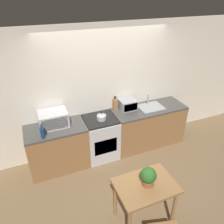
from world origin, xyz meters
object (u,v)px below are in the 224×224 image
at_px(microwave, 53,119).
at_px(dining_table, 145,191).
at_px(kettle, 102,116).
at_px(stove_range, 101,137).
at_px(bottle, 42,133).
at_px(toaster_oven, 128,104).

relative_size(microwave, dining_table, 0.61).
xyz_separation_m(kettle, microwave, (-0.88, 0.14, 0.07)).
relative_size(stove_range, bottle, 3.37).
relative_size(kettle, toaster_oven, 0.54).
bearing_deg(kettle, toaster_oven, 16.21).
height_order(stove_range, bottle, bottle).
bearing_deg(stove_range, toaster_oven, 12.15).
relative_size(kettle, microwave, 0.35).
height_order(kettle, bottle, bottle).
relative_size(stove_range, dining_table, 1.08).
bearing_deg(bottle, dining_table, -50.74).
bearing_deg(bottle, kettle, 8.93).
bearing_deg(dining_table, kettle, 92.05).
height_order(stove_range, kettle, kettle).
xyz_separation_m(stove_range, dining_table, (0.08, -1.65, 0.18)).
distance_m(stove_range, bottle, 1.25).
xyz_separation_m(bottle, dining_table, (1.17, -1.43, -0.37)).
relative_size(microwave, bottle, 1.91).
relative_size(microwave, toaster_oven, 1.51).
distance_m(kettle, microwave, 0.89).
height_order(microwave, dining_table, microwave).
xyz_separation_m(stove_range, kettle, (0.02, -0.05, 0.52)).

